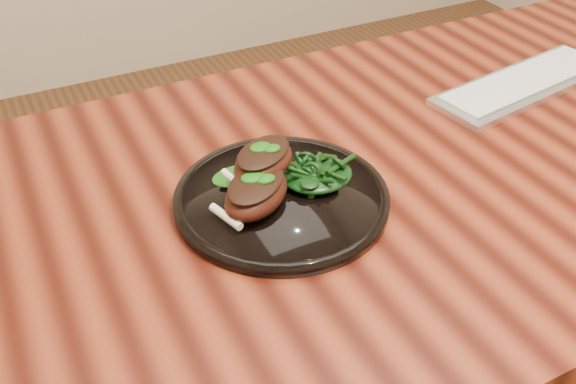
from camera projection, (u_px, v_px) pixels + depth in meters
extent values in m
cube|color=#360D06|center=(420.00, 165.00, 1.00)|extent=(1.60, 0.80, 0.04)
cylinder|color=#3C1D0D|center=(551.00, 145.00, 1.74)|extent=(0.06, 0.06, 0.71)
cylinder|color=black|center=(282.00, 199.00, 0.89)|extent=(0.30, 0.30, 0.02)
torus|color=black|center=(282.00, 197.00, 0.89)|extent=(0.29, 0.29, 0.01)
cylinder|color=black|center=(282.00, 196.00, 0.88)|extent=(0.20, 0.20, 0.00)
ellipsoid|color=#3D150B|center=(256.00, 194.00, 0.85)|extent=(0.14, 0.13, 0.04)
ellipsoid|color=black|center=(256.00, 183.00, 0.83)|extent=(0.12, 0.11, 0.01)
cylinder|color=beige|center=(226.00, 217.00, 0.82)|extent=(0.03, 0.06, 0.01)
ellipsoid|color=#0C4807|center=(256.00, 179.00, 0.83)|extent=(0.03, 0.02, 0.01)
ellipsoid|color=#3D150B|center=(263.00, 162.00, 0.87)|extent=(0.13, 0.11, 0.04)
ellipsoid|color=black|center=(263.00, 152.00, 0.87)|extent=(0.11, 0.10, 0.01)
cylinder|color=beige|center=(235.00, 181.00, 0.85)|extent=(0.02, 0.05, 0.01)
ellipsoid|color=#0C4807|center=(263.00, 148.00, 0.86)|extent=(0.03, 0.02, 0.01)
ellipsoid|color=#0C4807|center=(238.00, 175.00, 0.91)|extent=(0.08, 0.05, 0.00)
ellipsoid|color=black|center=(317.00, 174.00, 0.90)|extent=(0.10, 0.09, 0.02)
cube|color=silver|center=(524.00, 84.00, 1.16)|extent=(0.40, 0.17, 0.01)
cube|color=white|center=(526.00, 80.00, 1.15)|extent=(0.37, 0.14, 0.01)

